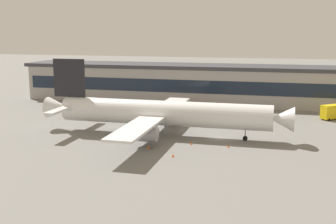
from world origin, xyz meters
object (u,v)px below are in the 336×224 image
at_px(airliner, 160,113).
at_px(follow_me_car, 193,105).
at_px(crew_van, 123,105).
at_px(traffic_cone_1, 173,155).
at_px(traffic_cone_0, 228,146).
at_px(traffic_cone_3, 149,147).
at_px(catering_truck, 333,111).
at_px(traffic_cone_2, 191,143).

height_order(airliner, follow_me_car, airliner).
height_order(crew_van, traffic_cone_1, crew_van).
xyz_separation_m(traffic_cone_0, traffic_cone_3, (-16.42, -4.95, 0.06)).
xyz_separation_m(traffic_cone_1, traffic_cone_3, (-6.53, 4.77, 0.03)).
bearing_deg(traffic_cone_1, traffic_cone_3, 143.84).
distance_m(catering_truck, crew_van, 62.58).
height_order(follow_me_car, traffic_cone_3, follow_me_car).
bearing_deg(catering_truck, traffic_cone_3, -134.86).
distance_m(crew_van, traffic_cone_0, 51.72).
bearing_deg(traffic_cone_1, airliner, 113.47).
bearing_deg(traffic_cone_0, airliner, 158.37).
xyz_separation_m(crew_van, traffic_cone_3, (20.80, -40.84, -1.11)).
bearing_deg(traffic_cone_1, traffic_cone_2, 80.35).
relative_size(crew_van, traffic_cone_3, 7.49).
bearing_deg(traffic_cone_3, traffic_cone_2, 32.51).
distance_m(traffic_cone_0, traffic_cone_1, 13.87).
relative_size(follow_me_car, traffic_cone_2, 7.65).
height_order(catering_truck, traffic_cone_1, catering_truck).
xyz_separation_m(catering_truck, traffic_cone_3, (-41.77, -41.96, -1.94)).
xyz_separation_m(airliner, traffic_cone_1, (7.16, -16.48, -5.15)).
bearing_deg(catering_truck, crew_van, -178.97).
xyz_separation_m(catering_truck, traffic_cone_0, (-25.35, -37.02, -2.00)).
xyz_separation_m(follow_me_car, traffic_cone_2, (7.92, -43.39, -0.78)).
bearing_deg(traffic_cone_3, traffic_cone_1, -36.16).
relative_size(traffic_cone_1, traffic_cone_3, 0.91).
distance_m(airliner, crew_van, 35.66).
bearing_deg(crew_van, catering_truck, 1.03).
bearing_deg(airliner, catering_truck, 35.51).
relative_size(traffic_cone_0, traffic_cone_1, 0.92).
relative_size(traffic_cone_0, traffic_cone_2, 0.96).
distance_m(follow_me_car, traffic_cone_0, 46.57).
distance_m(traffic_cone_0, traffic_cone_2, 8.20).
distance_m(catering_truck, traffic_cone_0, 44.91).
relative_size(airliner, traffic_cone_2, 98.61).
relative_size(catering_truck, crew_van, 1.38).
relative_size(crew_van, traffic_cone_0, 8.95).
relative_size(airliner, catering_truck, 8.34).
bearing_deg(airliner, follow_me_car, 88.55).
bearing_deg(traffic_cone_2, traffic_cone_3, -147.49).
height_order(traffic_cone_1, traffic_cone_2, traffic_cone_1).
distance_m(traffic_cone_0, traffic_cone_3, 17.15).
height_order(airliner, crew_van, airliner).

